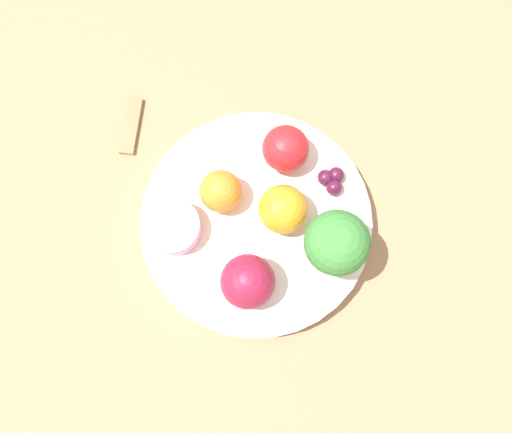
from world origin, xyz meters
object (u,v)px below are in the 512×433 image
Objects in this scene: broccoli at (337,243)px; grape_cluster at (332,180)px; bowl at (256,222)px; orange_back at (221,191)px; orange_front at (283,209)px; apple_red at (248,282)px; spoon at (131,126)px; small_cup at (174,225)px; apple_green at (286,149)px.

grape_cluster is at bearing 168.79° from broccoli.
bowl is 0.09m from grape_cluster.
bowl is at bearing 48.44° from orange_back.
broccoli is 0.06m from orange_front.
bowl is 4.87× the size of orange_front.
apple_red is 0.75× the size of spoon.
small_cup is (-0.00, -0.11, -0.01)m from orange_front.
apple_green is at bearing 116.30° from small_cup.
spoon is (-0.13, -0.15, -0.05)m from orange_front.
broccoli is at bearing 72.89° from small_cup.
apple_red is at bearing 28.06° from spoon.
small_cup is (-0.00, -0.08, 0.03)m from bowl.
grape_cluster is at bearing 62.71° from spoon.
apple_red reaches higher than grape_cluster.
small_cup reaches higher than grape_cluster.
apple_red is at bearing -23.75° from apple_green.
spoon is (-0.13, -0.12, -0.01)m from bowl.
orange_front is 0.21m from spoon.
broccoli reaches higher than orange_back.
bowl is at bearing 42.64° from spoon.
apple_red is 1.07× the size of orange_front.
apple_red reaches higher than bowl.
spoon is at bearing -151.94° from apple_red.
bowl is at bearing -89.27° from orange_front.
apple_green is (-0.13, 0.06, -0.00)m from apple_red.
apple_red reaches higher than orange_back.
spoon is (-0.07, -0.16, -0.05)m from apple_green.
apple_red is (0.02, -0.09, -0.02)m from broccoli.
apple_green reaches higher than spoon.
broccoli is at bearing 15.39° from apple_green.
orange_back is (-0.03, -0.06, -0.00)m from orange_front.
apple_green is 0.68× the size of spoon.
spoon is (-0.11, -0.21, -0.04)m from grape_cluster.
bowl is 3.06× the size of broccoli.
spoon is at bearing -132.93° from broccoli.
orange_back is at bearing -115.35° from orange_front.
apple_green is 0.06m from orange_front.
broccoli is (0.04, 0.07, 0.06)m from bowl.
orange_back reaches higher than spoon.
broccoli reaches higher than grape_cluster.
spoon is at bearing -131.71° from orange_front.
grape_cluster reaches higher than spoon.
bowl is at bearing 88.48° from small_cup.
bowl is 0.18m from spoon.
orange_front reaches higher than apple_green.
broccoli reaches higher than small_cup.
grape_cluster is at bearing 98.80° from small_cup.
broccoli reaches higher than apple_red.
grape_cluster is 0.17m from small_cup.
orange_front reaches higher than orange_back.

